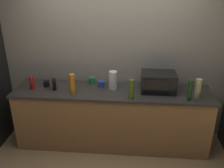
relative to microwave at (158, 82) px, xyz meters
The scene contains 14 objects.
ground_plane 1.30m from the microwave, 145.47° to the right, with size 8.00×8.00×0.00m, color tan.
back_wall 0.81m from the microwave, 150.90° to the left, with size 6.40×0.10×2.70m, color #B2A893.
counter_run 0.88m from the microwave, behind, with size 2.84×0.64×0.90m.
microwave is the anchor object (origin of this frame).
paper_towel_roll 0.64m from the microwave, behind, with size 0.12×0.12×0.27m, color white.
cordless_phone 1.49m from the microwave, behind, with size 0.05×0.11×0.15m, color black.
bottle_vinegar 0.54m from the microwave, 19.15° to the right, with size 0.08×0.08×0.27m, color beige.
bottle_wine 0.46m from the microwave, 33.46° to the right, with size 0.06×0.06×0.28m, color #1E3F19.
bottle_dish_soap 1.20m from the microwave, behind, with size 0.07×0.07×0.29m, color orange.
bottle_olive_oil 0.46m from the microwave, 143.57° to the right, with size 0.07×0.07×0.27m, color #4C6B19.
bottle_hot_sauce 1.81m from the microwave, behind, with size 0.06×0.06×0.19m, color red.
mug_black 1.64m from the microwave, behind, with size 0.09×0.09×0.09m, color black.
mug_green 0.99m from the microwave, 169.78° to the left, with size 0.09×0.09×0.10m, color #2D8C47.
mug_blue 0.83m from the microwave, behind, with size 0.10×0.10×0.09m, color #2D4CB2.
Camera 1 is at (0.27, -2.74, 2.36)m, focal length 38.93 mm.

